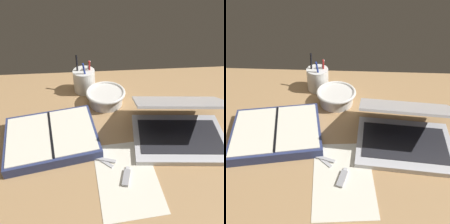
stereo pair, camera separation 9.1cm
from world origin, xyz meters
TOP-DOWN VIEW (x-y plane):
  - desk_top at (0.00, 0.00)cm, footprint 140.00×100.00cm
  - laptop at (21.79, 0.72)cm, footprint 34.72×31.40cm
  - bowl at (-3.18, 22.69)cm, footprint 16.57×16.57cm
  - pen_cup at (-12.08, 33.23)cm, footprint 9.62×9.62cm
  - planner at (-23.55, 1.57)cm, footprint 35.53×31.12cm
  - scissors at (-10.98, -6.14)cm, footprint 13.41×10.34cm
  - paper_sheet_front at (1.03, -15.79)cm, footprint 20.76×29.71cm
  - usb_drive at (0.81, -16.39)cm, footprint 3.49×7.37cm

SIDE VIEW (x-z plane):
  - desk_top at x=0.00cm, z-range 0.00..2.00cm
  - paper_sheet_front at x=1.03cm, z-range 2.00..2.16cm
  - scissors at x=-10.98cm, z-range 1.94..2.74cm
  - usb_drive at x=0.81cm, z-range 2.00..3.00cm
  - planner at x=-23.55cm, z-range 1.91..5.94cm
  - bowl at x=-3.18cm, z-range 2.35..8.32cm
  - laptop at x=21.79cm, z-range -2.14..16.02cm
  - pen_cup at x=-12.08cm, z-range -1.22..15.49cm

